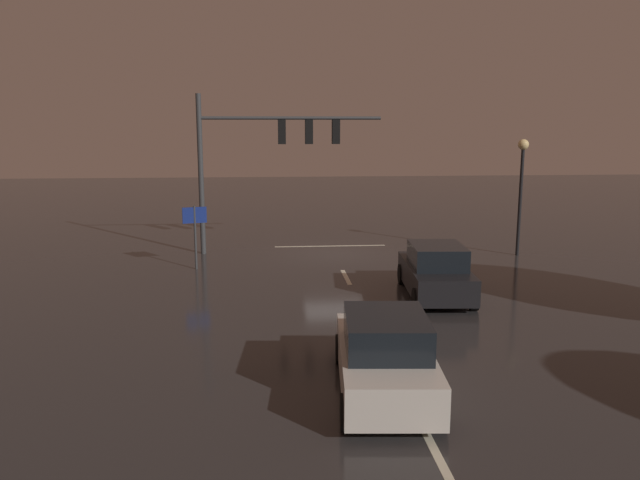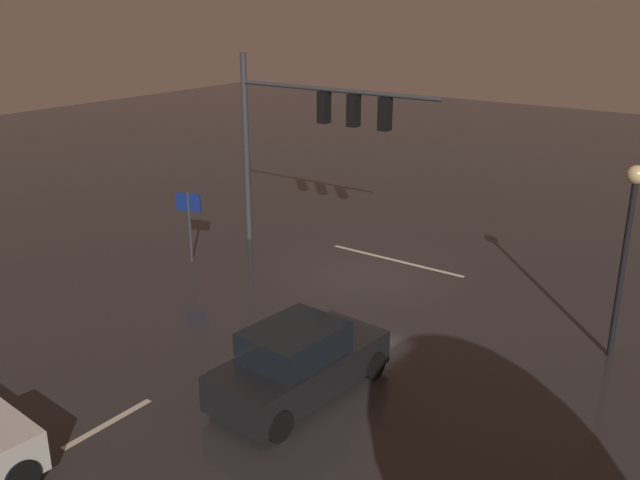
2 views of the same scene
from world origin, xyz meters
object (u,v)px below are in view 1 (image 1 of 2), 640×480
object	(u,v)px
car_distant	(385,356)
street_lamp_left_kerb	(522,174)
traffic_signal_assembly	(267,145)
car_approaching	(436,272)
route_sign	(195,224)

from	to	relation	value
car_distant	street_lamp_left_kerb	world-z (taller)	street_lamp_left_kerb
traffic_signal_assembly	street_lamp_left_kerb	xyz separation A→B (m)	(-10.43, 1.44, -1.16)
car_approaching	car_distant	bearing A→B (deg)	67.42
traffic_signal_assembly	street_lamp_left_kerb	size ratio (longest dim) A/B	1.58
route_sign	car_distant	bearing A→B (deg)	113.68
traffic_signal_assembly	car_approaching	xyz separation A→B (m)	(-5.31, 7.41, -3.76)
car_approaching	street_lamp_left_kerb	size ratio (longest dim) A/B	0.93
traffic_signal_assembly	car_distant	xyz separation A→B (m)	(-2.35, 14.53, -3.76)
traffic_signal_assembly	car_distant	size ratio (longest dim) A/B	1.71
car_approaching	car_distant	distance (m)	7.71
car_distant	traffic_signal_assembly	bearing A→B (deg)	-80.80
street_lamp_left_kerb	route_sign	bearing A→B (deg)	6.50
car_distant	route_sign	bearing A→B (deg)	-66.32
traffic_signal_assembly	car_distant	world-z (taller)	traffic_signal_assembly
traffic_signal_assembly	route_sign	xyz separation A→B (m)	(2.73, 2.94, -2.81)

